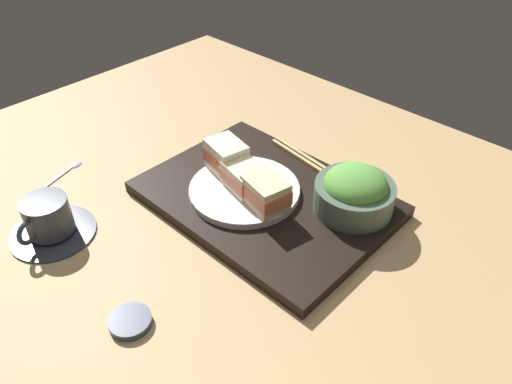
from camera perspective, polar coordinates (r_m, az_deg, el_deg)
The scene contains 11 objects.
ground_plane at distance 87.58cm, azimuth 0.79°, elevation -3.23°, with size 140.00×100.00×3.00cm, color tan.
serving_tray at distance 87.99cm, azimuth 1.08°, elevation -0.80°, with size 42.08×30.30×2.16cm, color black.
sandwich_plate at distance 87.38cm, azimuth -1.23°, elevation 0.30°, with size 19.59×19.59×1.24cm, color silver.
sandwich_near at distance 81.43cm, azimuth 1.11°, elevation -0.09°, with size 8.45×7.07×5.20cm.
sandwich_middle at distance 85.63cm, azimuth -1.26°, elevation 1.83°, with size 8.45×7.15×4.56cm.
sandwich_far at distance 89.51cm, azimuth -3.43°, elevation 4.07°, with size 8.39×7.10×5.84cm.
salad_bowl at distance 83.78cm, azimuth 11.30°, elevation 0.02°, with size 13.47×13.47×7.84cm.
chopsticks_pair at distance 95.27cm, azimuth 6.23°, elevation 3.48°, with size 20.31×4.32×0.70cm.
coffee_cup at distance 87.51cm, azimuth -22.80°, elevation -3.06°, with size 14.04×14.04×7.02cm.
small_sauce_dish at distance 72.24cm, azimuth -14.30°, elevation -14.24°, with size 5.97×5.97×1.11cm, color #33384C.
teaspoon at distance 103.73cm, azimuth -20.59°, elevation 2.75°, with size 4.13×9.59×0.80cm.
Camera 1 is at (-44.28, 48.38, 56.54)cm, focal length 34.68 mm.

